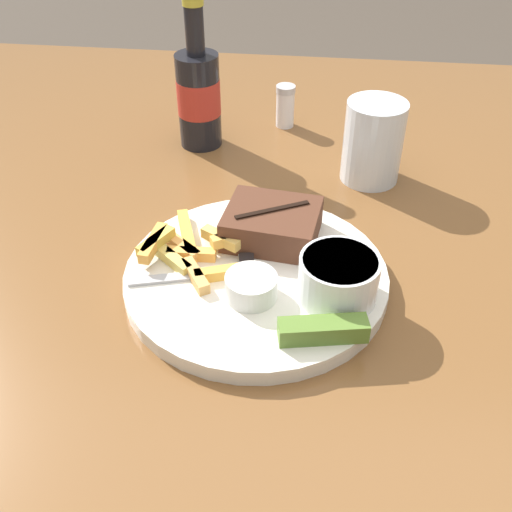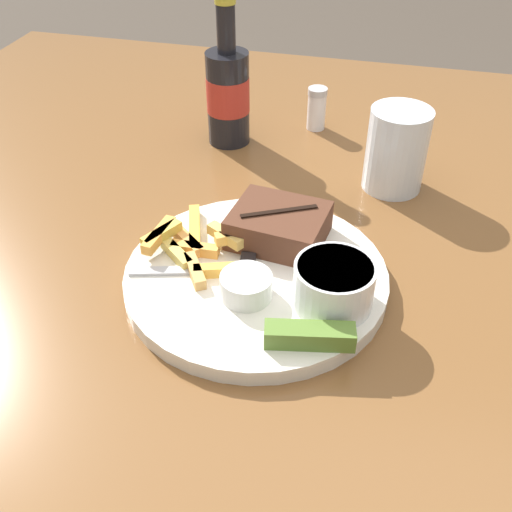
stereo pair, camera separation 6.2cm
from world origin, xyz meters
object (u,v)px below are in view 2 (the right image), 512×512
object	(u,v)px
drinking_glass	(396,150)
steak_portion	(279,225)
dinner_plate	(256,277)
coleslaw_cup	(334,283)
fork_utensil	(187,271)
knife_utensil	(250,250)
beer_bottle	(228,92)
pickle_spear	(310,336)
salt_shaker	(318,108)
dipping_sauce_cup	(243,284)

from	to	relation	value
drinking_glass	steak_portion	bearing A→B (deg)	-123.46
dinner_plate	coleslaw_cup	size ratio (longest dim) A/B	3.52
fork_utensil	knife_utensil	bearing A→B (deg)	25.90
beer_bottle	coleslaw_cup	bearing A→B (deg)	-58.72
steak_portion	pickle_spear	distance (m)	0.16
drinking_glass	salt_shaker	xyz separation A→B (m)	(-0.12, 0.14, -0.02)
coleslaw_cup	beer_bottle	distance (m)	0.39
coleslaw_cup	pickle_spear	xyz separation A→B (m)	(-0.01, -0.06, -0.02)
pickle_spear	salt_shaker	distance (m)	0.47
dinner_plate	drinking_glass	world-z (taller)	drinking_glass
salt_shaker	dipping_sauce_cup	bearing A→B (deg)	-90.77
dipping_sauce_cup	knife_utensil	xyz separation A→B (m)	(-0.01, 0.07, -0.01)
dipping_sauce_cup	drinking_glass	size ratio (longest dim) A/B	0.49
dinner_plate	salt_shaker	world-z (taller)	salt_shaker
pickle_spear	fork_utensil	size ratio (longest dim) A/B	0.65
dinner_plate	fork_utensil	world-z (taller)	fork_utensil
pickle_spear	salt_shaker	world-z (taller)	salt_shaker
dinner_plate	dipping_sauce_cup	xyz separation A→B (m)	(-0.00, -0.04, 0.02)
steak_portion	fork_utensil	world-z (taller)	steak_portion
coleslaw_cup	dinner_plate	bearing A→B (deg)	160.95
coleslaw_cup	steak_portion	bearing A→B (deg)	129.49
knife_utensil	beer_bottle	xyz separation A→B (m)	(-0.10, 0.28, 0.06)
knife_utensil	coleslaw_cup	bearing A→B (deg)	-129.14
pickle_spear	knife_utensil	size ratio (longest dim) A/B	0.52
steak_portion	coleslaw_cup	xyz separation A→B (m)	(0.07, -0.09, 0.01)
pickle_spear	knife_utensil	world-z (taller)	pickle_spear
pickle_spear	drinking_glass	world-z (taller)	drinking_glass
knife_utensil	beer_bottle	bearing A→B (deg)	12.30
beer_bottle	drinking_glass	distance (m)	0.26
steak_portion	dipping_sauce_cup	bearing A→B (deg)	-97.93
coleslaw_cup	drinking_glass	distance (m)	0.27
beer_bottle	drinking_glass	bearing A→B (deg)	-16.02
drinking_glass	salt_shaker	distance (m)	0.19
pickle_spear	knife_utensil	bearing A→B (deg)	126.37
coleslaw_cup	drinking_glass	size ratio (longest dim) A/B	0.73
dinner_plate	knife_utensil	xyz separation A→B (m)	(-0.01, 0.03, 0.01)
dipping_sauce_cup	dinner_plate	bearing A→B (deg)	85.35
dinner_plate	steak_portion	world-z (taller)	steak_portion
dinner_plate	steak_portion	bearing A→B (deg)	79.95
pickle_spear	drinking_glass	distance (m)	0.33
coleslaw_cup	drinking_glass	world-z (taller)	drinking_glass
knife_utensil	pickle_spear	bearing A→B (deg)	-151.99
coleslaw_cup	beer_bottle	xyz separation A→B (m)	(-0.20, 0.34, 0.03)
steak_portion	dinner_plate	bearing A→B (deg)	-100.05
pickle_spear	steak_portion	bearing A→B (deg)	112.58
knife_utensil	drinking_glass	xyz separation A→B (m)	(0.14, 0.21, 0.03)
pickle_spear	beer_bottle	size ratio (longest dim) A/B	0.40
pickle_spear	knife_utensil	xyz separation A→B (m)	(-0.09, 0.12, -0.01)
fork_utensil	knife_utensil	world-z (taller)	knife_utensil
steak_portion	knife_utensil	size ratio (longest dim) A/B	0.67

